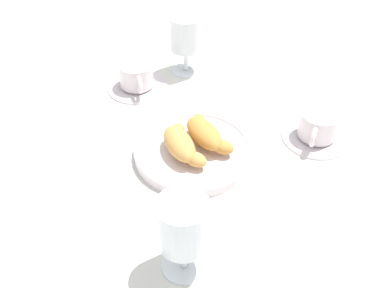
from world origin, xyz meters
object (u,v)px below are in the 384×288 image
at_px(croissant_large, 181,144).
at_px(croissant_small, 206,134).
at_px(coffee_cup_near, 318,128).
at_px(juice_glass_right, 183,227).
at_px(folded_napkin, 222,94).
at_px(coffee_cup_far, 137,78).
at_px(pastry_plate, 192,151).
at_px(juice_glass_left, 186,35).

relative_size(croissant_large, croissant_small, 1.02).
relative_size(coffee_cup_near, juice_glass_right, 0.97).
bearing_deg(croissant_small, folded_napkin, 149.72).
bearing_deg(coffee_cup_far, pastry_plate, 10.62).
xyz_separation_m(pastry_plate, folded_napkin, (-0.17, 0.13, -0.01)).
xyz_separation_m(croissant_large, croissant_small, (-0.01, 0.05, 0.00)).
bearing_deg(pastry_plate, coffee_cup_near, 84.27).
height_order(pastry_plate, juice_glass_left, juice_glass_left).
relative_size(coffee_cup_near, folded_napkin, 1.24).
distance_m(croissant_small, juice_glass_right, 0.28).
relative_size(croissant_small, juice_glass_left, 0.95).
xyz_separation_m(pastry_plate, juice_glass_right, (0.24, -0.09, 0.08)).
distance_m(croissant_large, juice_glass_right, 0.24).
relative_size(juice_glass_left, juice_glass_right, 1.00).
xyz_separation_m(croissant_large, folded_napkin, (-0.18, 0.15, -0.04)).
bearing_deg(croissant_small, pastry_plate, -75.05).
height_order(coffee_cup_near, folded_napkin, coffee_cup_near).
height_order(coffee_cup_near, juice_glass_right, juice_glass_right).
relative_size(coffee_cup_far, folded_napkin, 1.24).
bearing_deg(juice_glass_right, coffee_cup_far, 175.40).
height_order(coffee_cup_far, juice_glass_right, juice_glass_right).
bearing_deg(juice_glass_left, croissant_large, -18.90).
xyz_separation_m(croissant_large, juice_glass_left, (-0.30, 0.10, 0.05)).
bearing_deg(coffee_cup_far, croissant_small, 17.32).
bearing_deg(croissant_large, folded_napkin, 140.24).
xyz_separation_m(coffee_cup_far, folded_napkin, (0.09, 0.17, -0.02)).
distance_m(croissant_large, folded_napkin, 0.24).
bearing_deg(juice_glass_right, croissant_large, 164.18).
bearing_deg(coffee_cup_near, croissant_small, -98.50).
bearing_deg(coffee_cup_far, juice_glass_right, -4.60).
distance_m(croissant_small, juice_glass_left, 0.30).
xyz_separation_m(juice_glass_left, folded_napkin, (0.12, 0.05, -0.09)).
xyz_separation_m(croissant_small, juice_glass_left, (-0.29, 0.05, 0.05)).
distance_m(pastry_plate, folded_napkin, 0.21).
relative_size(croissant_large, coffee_cup_near, 1.00).
bearing_deg(pastry_plate, coffee_cup_far, -169.38).
height_order(croissant_large, coffee_cup_near, croissant_large).
distance_m(croissant_small, folded_napkin, 0.19).
relative_size(pastry_plate, coffee_cup_near, 1.67).
height_order(pastry_plate, juice_glass_right, juice_glass_right).
bearing_deg(croissant_small, juice_glass_right, -25.83).
height_order(croissant_small, coffee_cup_near, croissant_small).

